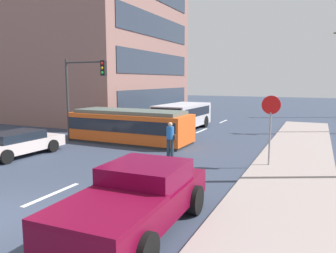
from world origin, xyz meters
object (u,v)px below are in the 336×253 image
(traffic_light_mast, at_px, (82,84))
(city_bus, at_px, (182,115))
(parked_sedan_mid, at_px, (17,143))
(pickup_truck_parked, at_px, (137,198))
(stop_sign, at_px, (271,116))
(streetcar_tram, at_px, (130,126))
(pedestrian_crossing, at_px, (170,137))

(traffic_light_mast, bearing_deg, city_bus, 65.88)
(city_bus, height_order, parked_sedan_mid, city_bus)
(pickup_truck_parked, height_order, stop_sign, stop_sign)
(streetcar_tram, relative_size, traffic_light_mast, 1.51)
(city_bus, height_order, pedestrian_crossing, city_bus)
(traffic_light_mast, bearing_deg, pedestrian_crossing, -11.14)
(streetcar_tram, xyz_separation_m, pickup_truck_parked, (6.14, -9.83, -0.19))
(pedestrian_crossing, xyz_separation_m, pickup_truck_parked, (2.46, -7.47, -0.15))
(pedestrian_crossing, relative_size, traffic_light_mast, 0.34)
(pedestrian_crossing, bearing_deg, traffic_light_mast, 168.86)
(traffic_light_mast, bearing_deg, streetcar_tram, 25.41)
(streetcar_tram, height_order, parked_sedan_mid, streetcar_tram)
(pedestrian_crossing, relative_size, pickup_truck_parked, 0.33)
(city_bus, xyz_separation_m, pickup_truck_parked, (5.31, -15.97, -0.27))
(pedestrian_crossing, distance_m, stop_sign, 4.76)
(pickup_truck_parked, xyz_separation_m, traffic_light_mast, (-8.58, 8.67, 2.62))
(city_bus, xyz_separation_m, parked_sedan_mid, (-3.96, -11.45, -0.45))
(stop_sign, bearing_deg, streetcar_tram, 162.86)
(pickup_truck_parked, bearing_deg, stop_sign, 73.73)
(stop_sign, height_order, traffic_light_mast, traffic_light_mast)
(pickup_truck_parked, bearing_deg, city_bus, 108.38)
(streetcar_tram, height_order, traffic_light_mast, traffic_light_mast)
(city_bus, bearing_deg, parked_sedan_mid, -109.06)
(parked_sedan_mid, height_order, traffic_light_mast, traffic_light_mast)
(city_bus, bearing_deg, traffic_light_mast, -114.12)
(stop_sign, bearing_deg, city_bus, 130.55)
(parked_sedan_mid, bearing_deg, city_bus, 70.94)
(stop_sign, bearing_deg, traffic_light_mast, 172.61)
(pickup_truck_parked, height_order, traffic_light_mast, traffic_light_mast)
(city_bus, relative_size, pickup_truck_parked, 1.11)
(streetcar_tram, xyz_separation_m, parked_sedan_mid, (-3.13, -5.31, -0.37))
(pickup_truck_parked, distance_m, stop_sign, 7.72)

